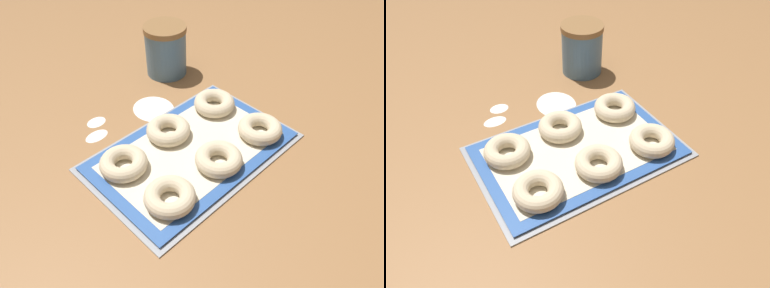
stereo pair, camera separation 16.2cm
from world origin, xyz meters
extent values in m
plane|color=olive|center=(0.00, 0.00, 0.00)|extent=(2.80, 2.80, 0.00)
cube|color=#93969B|center=(0.01, -0.01, 0.00)|extent=(0.50, 0.32, 0.01)
cube|color=#2D569E|center=(0.01, -0.01, 0.01)|extent=(0.47, 0.30, 0.00)
cube|color=beige|center=(0.01, -0.01, 0.01)|extent=(0.42, 0.24, 0.00)
torus|color=beige|center=(-0.14, -0.09, 0.03)|extent=(0.11, 0.11, 0.04)
torus|color=beige|center=(0.01, -0.09, 0.03)|extent=(0.11, 0.11, 0.04)
torus|color=beige|center=(0.17, -0.09, 0.03)|extent=(0.11, 0.11, 0.04)
torus|color=beige|center=(-0.15, 0.05, 0.03)|extent=(0.11, 0.11, 0.04)
torus|color=beige|center=(0.00, 0.07, 0.03)|extent=(0.11, 0.11, 0.04)
torus|color=beige|center=(0.16, 0.06, 0.03)|extent=(0.11, 0.11, 0.04)
cylinder|color=slate|center=(0.21, 0.30, 0.07)|extent=(0.12, 0.12, 0.14)
cylinder|color=olive|center=(0.21, 0.30, 0.15)|extent=(0.13, 0.13, 0.02)
ellipsoid|color=white|center=(-0.09, 0.25, 0.00)|extent=(0.05, 0.04, 0.00)
ellipsoid|color=white|center=(0.05, 0.19, 0.00)|extent=(0.11, 0.12, 0.00)
ellipsoid|color=white|center=(-0.13, 0.21, 0.00)|extent=(0.06, 0.04, 0.00)
camera|label=1|loc=(-0.46, -0.48, 0.65)|focal=35.00mm
camera|label=2|loc=(-0.33, -0.58, 0.65)|focal=35.00mm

